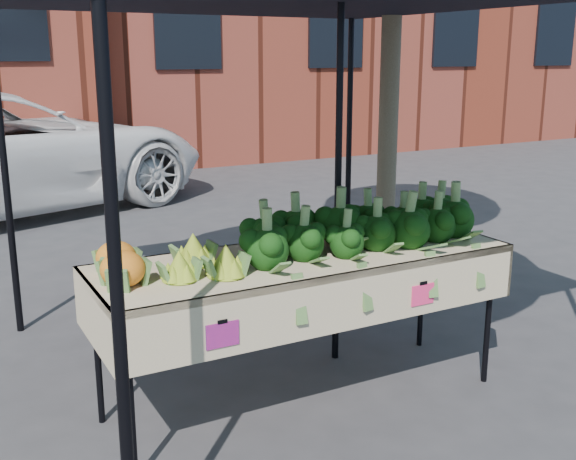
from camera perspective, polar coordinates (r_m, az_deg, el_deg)
name	(u,v)px	position (r m, az deg, el deg)	size (l,w,h in m)	color
ground	(317,403)	(4.24, 2.37, -13.94)	(90.00, 90.00, 0.00)	#323235
table	(305,329)	(4.08, 1.37, -8.13)	(2.40, 0.81, 0.90)	beige
canopy	(284,159)	(4.32, -0.35, 5.84)	(3.16, 3.16, 2.74)	black
broccoli_heap	(360,221)	(4.11, 5.95, 0.74)	(1.63, 0.60, 0.29)	black
romanesco_cluster	(195,252)	(3.61, -7.65, -1.78)	(0.46, 0.50, 0.23)	#A5BE33
cauliflower_pair	(119,260)	(3.57, -13.64, -2.39)	(0.26, 0.46, 0.20)	orange
street_tree	(392,9)	(5.88, 8.53, 17.43)	(2.38, 2.38, 4.69)	#1E4C14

